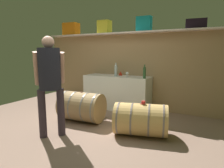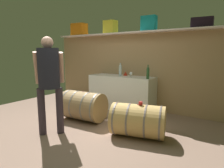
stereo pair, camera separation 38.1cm
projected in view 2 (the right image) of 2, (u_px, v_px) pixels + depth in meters
ground_plane at (90, 125)px, 3.94m from camera, size 6.08×7.70×0.02m
back_wall_panel at (130, 71)px, 5.17m from camera, size 4.88×0.10×1.91m
high_shelf_board at (128, 33)px, 4.89m from camera, size 4.49×0.40×0.03m
toolcase_orange at (79, 30)px, 5.77m from camera, size 0.45×0.31×0.34m
toolcase_yellow at (110, 27)px, 5.16m from camera, size 0.32×0.25×0.34m
toolcase_teal at (149, 24)px, 4.56m from camera, size 0.35×0.20×0.35m
toolcase_black at (202, 23)px, 3.94m from camera, size 0.43×0.27×0.20m
work_cabinet at (121, 92)px, 5.01m from camera, size 1.71×0.56×0.86m
wine_bottle_clear at (120, 70)px, 4.86m from camera, size 0.08×0.08×0.33m
wine_bottle_green at (148, 73)px, 4.36m from camera, size 0.07×0.07×0.32m
wine_glass at (131, 74)px, 4.65m from camera, size 0.07×0.07×0.13m
red_funnel at (125, 73)px, 5.04m from camera, size 0.11×0.11×0.10m
wine_barrel_near at (138, 120)px, 3.37m from camera, size 1.02×0.78×0.58m
wine_barrel_far at (84, 106)px, 4.20m from camera, size 0.94×0.68×0.63m
tasting_cup at (141, 103)px, 3.29m from camera, size 0.07×0.07×0.05m
winemaker_pouring at (49, 76)px, 3.37m from camera, size 0.54×0.55×1.71m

